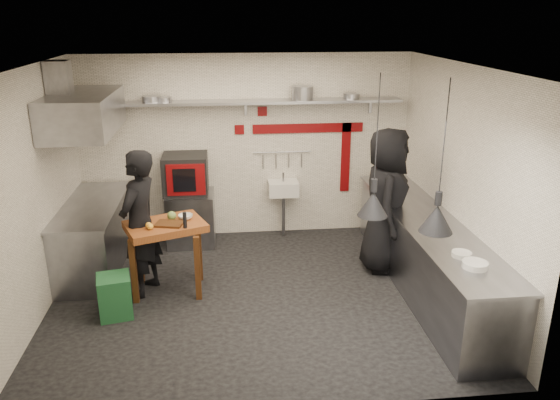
{
  "coord_description": "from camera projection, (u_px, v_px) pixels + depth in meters",
  "views": [
    {
      "loc": [
        -0.35,
        -6.06,
        3.37
      ],
      "look_at": [
        0.33,
        0.3,
        1.15
      ],
      "focal_mm": 35.0,
      "sensor_mm": 36.0,
      "label": 1
    }
  ],
  "objects": [
    {
      "name": "pan_mid_left",
      "position": [
        164.0,
        99.0,
        7.8
      ],
      "size": [
        0.28,
        0.28,
        0.07
      ],
      "primitive_type": "cylinder",
      "rotation": [
        0.0,
        0.0,
        -0.3
      ],
      "color": "gray",
      "rests_on": "back_shelf"
    },
    {
      "name": "shelf_bracket_mid",
      "position": [
        246.0,
        107.0,
        8.11
      ],
      "size": [
        0.04,
        0.06,
        0.24
      ],
      "primitive_type": "cube",
      "color": "gray",
      "rests_on": "wall_back"
    },
    {
      "name": "lemon_b",
      "position": [
        150.0,
        227.0,
        6.45
      ],
      "size": [
        0.08,
        0.08,
        0.07
      ],
      "primitive_type": "sphere",
      "rotation": [
        0.0,
        0.0,
        0.15
      ],
      "color": "gold",
      "rests_on": "prep_table"
    },
    {
      "name": "red_band_vert",
      "position": [
        345.0,
        158.0,
        8.55
      ],
      "size": [
        0.14,
        0.02,
        1.1
      ],
      "primitive_type": "cube",
      "color": "#68080A",
      "rests_on": "wall_back"
    },
    {
      "name": "counter_left_top",
      "position": [
        90.0,
        205.0,
        7.3
      ],
      "size": [
        0.76,
        2.0,
        0.03
      ],
      "primitive_type": "cube",
      "color": "gray",
      "rests_on": "counter_left"
    },
    {
      "name": "ceiling",
      "position": [
        253.0,
        67.0,
        5.91
      ],
      "size": [
        5.0,
        5.0,
        0.0
      ],
      "primitive_type": "plane",
      "color": "beige",
      "rests_on": "floor"
    },
    {
      "name": "red_tile_a",
      "position": [
        262.0,
        111.0,
        8.17
      ],
      "size": [
        0.14,
        0.02,
        0.14
      ],
      "primitive_type": "cube",
      "color": "#68080A",
      "rests_on": "wall_back"
    },
    {
      "name": "shelf_bracket_right",
      "position": [
        370.0,
        105.0,
        8.3
      ],
      "size": [
        0.04,
        0.06,
        0.24
      ],
      "primitive_type": "cube",
      "color": "gray",
      "rests_on": "wall_back"
    },
    {
      "name": "counter_right_top",
      "position": [
        429.0,
        221.0,
        6.75
      ],
      "size": [
        0.76,
        3.9,
        0.03
      ],
      "primitive_type": "cube",
      "color": "gray",
      "rests_on": "counter_right"
    },
    {
      "name": "wall_left",
      "position": [
        33.0,
        197.0,
        6.12
      ],
      "size": [
        0.04,
        4.2,
        2.8
      ],
      "primitive_type": "cube",
      "color": "white",
      "rests_on": "floor"
    },
    {
      "name": "hood_duct",
      "position": [
        59.0,
        81.0,
        6.74
      ],
      "size": [
        0.28,
        0.28,
        0.5
      ],
      "primitive_type": "cube",
      "color": "gray",
      "rests_on": "ceiling"
    },
    {
      "name": "floor",
      "position": [
        257.0,
        296.0,
        6.83
      ],
      "size": [
        5.0,
        5.0,
        0.0
      ],
      "primitive_type": "plane",
      "color": "black",
      "rests_on": "ground"
    },
    {
      "name": "bowl",
      "position": [
        186.0,
        217.0,
        6.79
      ],
      "size": [
        0.18,
        0.18,
        0.06
      ],
      "primitive_type": "imported",
      "rotation": [
        0.0,
        0.0,
        0.01
      ],
      "color": "silver",
      "rests_on": "prep_table"
    },
    {
      "name": "hand_sink",
      "position": [
        283.0,
        188.0,
        8.43
      ],
      "size": [
        0.46,
        0.34,
        0.22
      ],
      "primitive_type": "cube",
      "color": "silver",
      "rests_on": "wall_back"
    },
    {
      "name": "oven_stand",
      "position": [
        191.0,
        218.0,
        8.26
      ],
      "size": [
        0.71,
        0.65,
        0.8
      ],
      "primitive_type": "cube",
      "rotation": [
        0.0,
        0.0,
        -0.01
      ],
      "color": "gray",
      "rests_on": "floor"
    },
    {
      "name": "counter_right",
      "position": [
        426.0,
        255.0,
        6.9
      ],
      "size": [
        0.7,
        3.8,
        0.9
      ],
      "primitive_type": "cube",
      "color": "gray",
      "rests_on": "floor"
    },
    {
      "name": "steel_tray",
      "position": [
        141.0,
        219.0,
        6.76
      ],
      "size": [
        0.19,
        0.13,
        0.03
      ],
      "primitive_type": "cube",
      "rotation": [
        0.0,
        0.0,
        -0.01
      ],
      "color": "gray",
      "rests_on": "prep_table"
    },
    {
      "name": "prep_table",
      "position": [
        167.0,
        257.0,
        6.81
      ],
      "size": [
        1.09,
        0.93,
        0.92
      ],
      "primitive_type": null,
      "rotation": [
        0.0,
        0.0,
        0.37
      ],
      "color": "brown",
      "rests_on": "floor"
    },
    {
      "name": "wall_back",
      "position": [
        246.0,
        147.0,
        8.34
      ],
      "size": [
        5.0,
        0.04,
        2.8
      ],
      "primitive_type": "cube",
      "color": "white",
      "rests_on": "floor"
    },
    {
      "name": "counter_left",
      "position": [
        94.0,
        237.0,
        7.45
      ],
      "size": [
        0.7,
        1.9,
        0.9
      ],
      "primitive_type": "cube",
      "color": "gray",
      "rests_on": "floor"
    },
    {
      "name": "sink_tap",
      "position": [
        283.0,
        177.0,
        8.37
      ],
      "size": [
        0.03,
        0.03,
        0.14
      ],
      "primitive_type": "cylinder",
      "color": "gray",
      "rests_on": "hand_sink"
    },
    {
      "name": "pan_right",
      "position": [
        351.0,
        96.0,
        8.08
      ],
      "size": [
        0.29,
        0.29,
        0.08
      ],
      "primitive_type": "cylinder",
      "rotation": [
        0.0,
        0.0,
        -0.28
      ],
      "color": "gray",
      "rests_on": "back_shelf"
    },
    {
      "name": "heat_lamp_near",
      "position": [
        376.0,
        147.0,
        5.6
      ],
      "size": [
        0.4,
        0.4,
        1.5
      ],
      "primitive_type": null,
      "rotation": [
        0.0,
        0.0,
        0.26
      ],
      "color": "black",
      "rests_on": "ceiling"
    },
    {
      "name": "green_bin",
      "position": [
        115.0,
        296.0,
        6.31
      ],
      "size": [
        0.44,
        0.44,
        0.5
      ],
      "primitive_type": "cube",
      "rotation": [
        0.0,
        0.0,
        0.21
      ],
      "color": "#1E592E",
      "rests_on": "floor"
    },
    {
      "name": "plate_stack",
      "position": [
        475.0,
        265.0,
        5.47
      ],
      "size": [
        0.33,
        0.33,
        0.07
      ],
      "primitive_type": "cylinder",
      "rotation": [
        0.0,
        0.0,
        0.34
      ],
      "color": "silver",
      "rests_on": "counter_right_top"
    },
    {
      "name": "stock_pot",
      "position": [
        303.0,
        93.0,
        7.98
      ],
      "size": [
        0.33,
        0.33,
        0.2
      ],
      "primitive_type": "cylinder",
      "rotation": [
        0.0,
        0.0,
        -0.03
      ],
      "color": "gray",
      "rests_on": "back_shelf"
    },
    {
      "name": "lemon_a",
      "position": [
        149.0,
        225.0,
        6.49
      ],
      "size": [
        0.09,
        0.09,
        0.07
      ],
      "primitive_type": "sphere",
      "rotation": [
        0.0,
        0.0,
        0.34
      ],
      "color": "gold",
      "rests_on": "prep_table"
    },
    {
      "name": "chef_left",
      "position": [
        140.0,
        224.0,
        6.64
      ],
      "size": [
        0.66,
        0.79,
        1.84
      ],
      "primitive_type": "imported",
      "rotation": [
        0.0,
        0.0,
        -1.95
      ],
      "color": "black",
      "rests_on": "floor"
    },
    {
      "name": "chef_right",
      "position": [
        386.0,
        201.0,
        7.26
      ],
      "size": [
        0.85,
        1.09,
        1.96
      ],
      "primitive_type": "imported",
      "rotation": [
        0.0,
        0.0,
        1.31
      ],
      "color": "black",
      "rests_on": "floor"
    },
    {
      "name": "sink_drain",
      "position": [
        283.0,
        216.0,
        8.54
      ],
      "size": [
        0.06,
        0.06,
        0.66
      ],
      "primitive_type": "cylinder",
      "color": "gray",
      "rests_on": "floor"
    },
    {
      "name": "oven_glass",
      "position": [
        184.0,
        180.0,
        7.77
      ],
      "size": [
        0.32,
        0.02,
        0.34
      ],
      "primitive_type": "cube",
      "rotation": [
        0.0,
        0.0,
        -0.01
      ],
      "color": "black",
      "rests_on": "oven_door"
    },
    {
      "name": "back_shelf",
      "position": [
        246.0,
        102.0,
        7.94
      ],
      "size": [
        4.6,
        0.34,
        0.04
      ],
      "primitive_type": "cube",
      "color": "gray",
      "rests_on": "wall_back"
    },
    {
      "name": "combi_oven",
      "position": [
        186.0,
        174.0,
        8.08
      ],
      "size": [
        0.65,
        0.61,
        0.58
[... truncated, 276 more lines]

